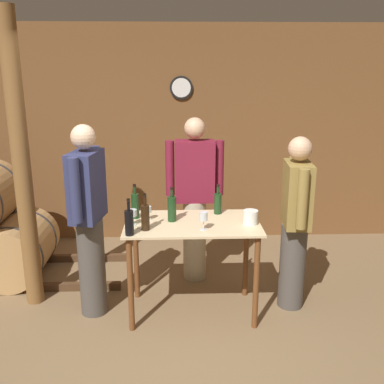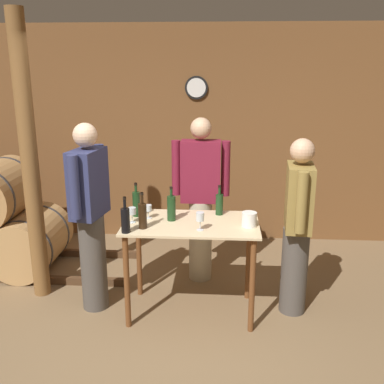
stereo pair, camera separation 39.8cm
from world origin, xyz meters
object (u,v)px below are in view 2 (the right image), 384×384
(wooden_post, at_px, (30,162))
(person_visitor_with_scarf, at_px, (201,197))
(wine_bottle_right, at_px, (171,208))
(wine_bottle_left, at_px, (136,203))
(wine_bottle_center, at_px, (143,215))
(wine_glass_near_right, at_px, (200,217))
(wine_bottle_far_right, at_px, (219,204))
(wine_glass_near_left, at_px, (132,211))
(wine_bottle_far_left, at_px, (125,219))
(person_host, at_px, (90,214))
(ice_bucket, at_px, (249,219))
(wine_glass_near_center, at_px, (148,209))
(person_visitor_bearded, at_px, (297,224))

(wooden_post, distance_m, person_visitor_with_scarf, 1.69)
(wine_bottle_right, bearing_deg, wine_bottle_left, 164.35)
(wine_bottle_center, xyz_separation_m, wine_bottle_right, (0.22, 0.22, 0.00))
(wine_glass_near_right, bearing_deg, wine_bottle_far_right, 69.40)
(wine_bottle_far_right, relative_size, wine_glass_near_left, 2.04)
(wine_bottle_far_left, height_order, wine_bottle_right, wine_bottle_right)
(wooden_post, xyz_separation_m, wine_bottle_left, (1.01, -0.11, -0.35))
(wine_bottle_center, bearing_deg, person_host, 159.00)
(wine_bottle_far_left, height_order, wine_bottle_center, wine_bottle_center)
(ice_bucket, bearing_deg, wine_bottle_center, -172.98)
(wine_bottle_left, relative_size, wine_bottle_center, 0.99)
(wooden_post, xyz_separation_m, ice_bucket, (2.03, -0.30, -0.41))
(wine_bottle_far_right, height_order, person_visitor_with_scarf, person_visitor_with_scarf)
(wine_glass_near_center, height_order, person_visitor_bearded, person_visitor_bearded)
(wine_bottle_far_left, bearing_deg, person_visitor_bearded, 13.79)
(wine_glass_near_left, bearing_deg, wine_glass_near_center, 44.64)
(wine_bottle_far_left, distance_m, wine_glass_near_center, 0.39)
(wine_bottle_center, xyz_separation_m, wine_glass_near_left, (-0.12, 0.13, -0.02))
(wine_bottle_left, bearing_deg, wine_bottle_far_right, 7.19)
(wine_glass_near_center, relative_size, person_visitor_with_scarf, 0.07)
(wine_bottle_far_left, relative_size, wine_glass_near_left, 2.23)
(wine_glass_near_left, relative_size, ice_bucket, 1.06)
(wine_bottle_far_left, relative_size, wine_bottle_far_right, 1.10)
(wooden_post, bearing_deg, wine_bottle_far_left, -27.76)
(wooden_post, distance_m, wine_bottle_center, 1.25)
(wine_glass_near_left, bearing_deg, ice_bucket, -1.27)
(wine_bottle_left, distance_m, wine_bottle_center, 0.33)
(wine_bottle_far_right, bearing_deg, person_visitor_with_scarf, 113.03)
(wine_bottle_far_left, distance_m, wine_glass_near_left, 0.24)
(wine_glass_near_right, distance_m, person_visitor_with_scarf, 0.88)
(ice_bucket, xyz_separation_m, person_visitor_bearded, (0.44, 0.14, -0.09))
(wine_bottle_left, bearing_deg, wine_glass_near_left, -92.14)
(wine_glass_near_center, height_order, person_host, person_host)
(wine_bottle_left, height_order, wine_glass_near_center, wine_bottle_left)
(ice_bucket, xyz_separation_m, person_visitor_with_scarf, (-0.46, 0.75, -0.03))
(wine_bottle_far_right, relative_size, person_host, 0.16)
(wine_bottle_far_left, bearing_deg, wooden_post, 152.24)
(person_visitor_with_scarf, distance_m, person_visitor_bearded, 1.08)
(person_host, bearing_deg, wine_glass_near_left, -8.95)
(wine_bottle_center, bearing_deg, wine_glass_near_right, -1.52)
(wine_bottle_far_left, bearing_deg, wine_bottle_far_right, 33.74)
(wine_bottle_far_right, relative_size, ice_bucket, 2.17)
(wooden_post, bearing_deg, wine_bottle_left, -6.04)
(wine_bottle_far_left, distance_m, person_visitor_with_scarf, 1.13)
(wine_bottle_center, bearing_deg, ice_bucket, 7.02)
(wine_bottle_center, height_order, ice_bucket, wine_bottle_center)
(wooden_post, bearing_deg, wine_bottle_right, -8.48)
(wine_glass_near_left, distance_m, person_visitor_bearded, 1.47)
(wine_glass_near_left, bearing_deg, person_visitor_bearded, 4.55)
(wine_glass_near_left, xyz_separation_m, wine_glass_near_center, (0.12, 0.12, -0.01))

